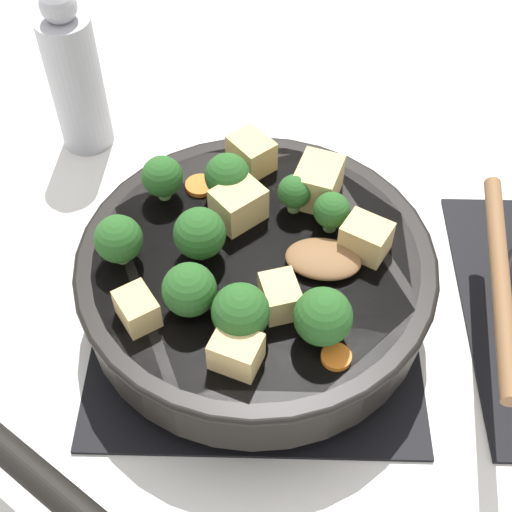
% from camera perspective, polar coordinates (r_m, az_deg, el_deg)
% --- Properties ---
extents(ground_plane, '(2.40, 2.40, 0.00)m').
position_cam_1_polar(ground_plane, '(0.71, 0.00, -4.34)').
color(ground_plane, white).
extents(front_burner_grate, '(0.31, 0.31, 0.03)m').
position_cam_1_polar(front_burner_grate, '(0.70, 0.00, -3.77)').
color(front_burner_grate, black).
rests_on(front_burner_grate, ground_plane).
extents(skillet_pan, '(0.44, 0.40, 0.06)m').
position_cam_1_polar(skillet_pan, '(0.66, -0.13, -1.54)').
color(skillet_pan, black).
rests_on(skillet_pan, front_burner_grate).
extents(wooden_spoon, '(0.24, 0.21, 0.02)m').
position_cam_1_polar(wooden_spoon, '(0.64, 13.27, -1.11)').
color(wooden_spoon, brown).
rests_on(wooden_spoon, skillet_pan).
extents(tofu_cube_center_large, '(0.04, 0.05, 0.03)m').
position_cam_1_polar(tofu_cube_center_large, '(0.57, -1.60, -7.65)').
color(tofu_cube_center_large, '#DBB770').
rests_on(tofu_cube_center_large, skillet_pan).
extents(tofu_cube_near_handle, '(0.04, 0.04, 0.03)m').
position_cam_1_polar(tofu_cube_near_handle, '(0.60, -9.49, -4.20)').
color(tofu_cube_near_handle, '#DBB770').
rests_on(tofu_cube_near_handle, skillet_pan).
extents(tofu_cube_east_chunk, '(0.06, 0.06, 0.04)m').
position_cam_1_polar(tofu_cube_east_chunk, '(0.66, -1.41, 4.14)').
color(tofu_cube_east_chunk, '#DBB770').
rests_on(tofu_cube_east_chunk, skillet_pan).
extents(tofu_cube_west_chunk, '(0.05, 0.05, 0.03)m').
position_cam_1_polar(tofu_cube_west_chunk, '(0.64, 8.77, 1.42)').
color(tofu_cube_west_chunk, '#DBB770').
rests_on(tofu_cube_west_chunk, skillet_pan).
extents(tofu_cube_back_piece, '(0.05, 0.05, 0.03)m').
position_cam_1_polar(tofu_cube_back_piece, '(0.71, -0.37, 8.23)').
color(tofu_cube_back_piece, '#DBB770').
rests_on(tofu_cube_back_piece, skillet_pan).
extents(tofu_cube_front_piece, '(0.06, 0.05, 0.04)m').
position_cam_1_polar(tofu_cube_front_piece, '(0.68, 4.98, 5.91)').
color(tofu_cube_front_piece, '#DBB770').
rests_on(tofu_cube_front_piece, skillet_pan).
extents(tofu_cube_mid_small, '(0.04, 0.04, 0.03)m').
position_cam_1_polar(tofu_cube_mid_small, '(0.60, 1.95, -3.25)').
color(tofu_cube_mid_small, '#DBB770').
rests_on(tofu_cube_mid_small, skillet_pan).
extents(broccoli_floret_near_spoon, '(0.05, 0.05, 0.05)m').
position_cam_1_polar(broccoli_floret_near_spoon, '(0.57, -1.24, -4.51)').
color(broccoli_floret_near_spoon, '#709956').
rests_on(broccoli_floret_near_spoon, skillet_pan).
extents(broccoli_floret_center_top, '(0.05, 0.05, 0.05)m').
position_cam_1_polar(broccoli_floret_center_top, '(0.57, 5.38, -4.87)').
color(broccoli_floret_center_top, '#709956').
rests_on(broccoli_floret_center_top, skillet_pan).
extents(broccoli_floret_east_rim, '(0.04, 0.04, 0.05)m').
position_cam_1_polar(broccoli_floret_east_rim, '(0.63, -10.94, 1.32)').
color(broccoli_floret_east_rim, '#709956').
rests_on(broccoli_floret_east_rim, skillet_pan).
extents(broccoli_floret_west_rim, '(0.05, 0.05, 0.05)m').
position_cam_1_polar(broccoli_floret_west_rim, '(0.62, -4.52, 1.84)').
color(broccoli_floret_west_rim, '#709956').
rests_on(broccoli_floret_west_rim, skillet_pan).
extents(broccoli_floret_north_edge, '(0.05, 0.05, 0.05)m').
position_cam_1_polar(broccoli_floret_north_edge, '(0.59, -5.36, -2.72)').
color(broccoli_floret_north_edge, '#709956').
rests_on(broccoli_floret_north_edge, skillet_pan).
extents(broccoli_floret_south_cluster, '(0.04, 0.04, 0.05)m').
position_cam_1_polar(broccoli_floret_south_cluster, '(0.67, -2.30, 6.40)').
color(broccoli_floret_south_cluster, '#709956').
rests_on(broccoli_floret_south_cluster, skillet_pan).
extents(broccoli_floret_mid_floret, '(0.04, 0.04, 0.05)m').
position_cam_1_polar(broccoli_floret_mid_floret, '(0.68, -7.50, 6.30)').
color(broccoli_floret_mid_floret, '#709956').
rests_on(broccoli_floret_mid_floret, skillet_pan).
extents(broccoli_floret_small_inner, '(0.03, 0.03, 0.04)m').
position_cam_1_polar(broccoli_floret_small_inner, '(0.67, 3.11, 5.13)').
color(broccoli_floret_small_inner, '#709956').
rests_on(broccoli_floret_small_inner, skillet_pan).
extents(broccoli_floret_tall_stem, '(0.03, 0.03, 0.04)m').
position_cam_1_polar(broccoli_floret_tall_stem, '(0.65, 6.06, 3.62)').
color(broccoli_floret_tall_stem, '#709956').
rests_on(broccoli_floret_tall_stem, skillet_pan).
extents(carrot_slice_orange_thin, '(0.03, 0.03, 0.01)m').
position_cam_1_polar(carrot_slice_orange_thin, '(0.70, -4.51, 5.64)').
color(carrot_slice_orange_thin, orange).
rests_on(carrot_slice_orange_thin, skillet_pan).
extents(carrot_slice_near_center, '(0.02, 0.02, 0.01)m').
position_cam_1_polar(carrot_slice_near_center, '(0.58, 6.43, -8.03)').
color(carrot_slice_near_center, orange).
rests_on(carrot_slice_near_center, skillet_pan).
extents(pepper_mill, '(0.06, 0.06, 0.20)m').
position_cam_1_polar(pepper_mill, '(0.85, -14.27, 13.66)').
color(pepper_mill, '#B2B2B7').
rests_on(pepper_mill, ground_plane).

